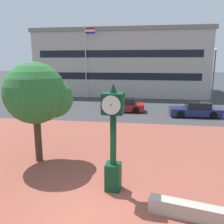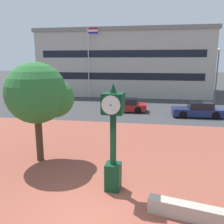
# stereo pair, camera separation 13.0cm
# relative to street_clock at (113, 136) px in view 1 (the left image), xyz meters

# --- Properties ---
(ground_plane) EXTENTS (200.00, 200.00, 0.00)m
(ground_plane) POSITION_rel_street_clock_xyz_m (-0.54, -1.74, -2.15)
(ground_plane) COLOR #38383A
(plaza_brick_paving) EXTENTS (44.00, 15.72, 0.01)m
(plaza_brick_paving) POSITION_rel_street_clock_xyz_m (-0.54, 2.12, -2.15)
(plaza_brick_paving) COLOR brown
(plaza_brick_paving) RESTS_ON ground
(planter_wall) EXTENTS (3.21, 1.07, 0.50)m
(planter_wall) POSITION_rel_street_clock_xyz_m (2.94, -1.40, -1.90)
(planter_wall) COLOR #ADA393
(planter_wall) RESTS_ON ground
(street_clock) EXTENTS (0.77, 0.86, 4.07)m
(street_clock) POSITION_rel_street_clock_xyz_m (0.00, 0.00, 0.00)
(street_clock) COLOR #0C381E
(street_clock) RESTS_ON ground
(plaza_tree) EXTENTS (3.10, 2.89, 4.80)m
(plaza_tree) POSITION_rel_street_clock_xyz_m (-3.86, 2.21, 1.12)
(plaza_tree) COLOR #42301E
(plaza_tree) RESTS_ON ground
(car_street_near) EXTENTS (4.16, 1.94, 1.28)m
(car_street_near) POSITION_rel_street_clock_xyz_m (-1.20, 14.41, -1.58)
(car_street_near) COLOR maroon
(car_street_near) RESTS_ON ground
(car_street_mid) EXTENTS (4.40, 1.95, 1.28)m
(car_street_mid) POSITION_rel_street_clock_xyz_m (5.33, 13.22, -1.58)
(car_street_mid) COLOR navy
(car_street_mid) RESTS_ON ground
(flagpole_primary) EXTENTS (1.35, 0.14, 9.14)m
(flagpole_primary) POSITION_rel_street_clock_xyz_m (-6.88, 22.24, 2.98)
(flagpole_primary) COLOR silver
(flagpole_primary) RESTS_ON ground
(civic_building) EXTENTS (23.78, 14.22, 9.02)m
(civic_building) POSITION_rel_street_clock_xyz_m (-2.89, 29.70, 2.37)
(civic_building) COLOR #B2ADA3
(civic_building) RESTS_ON ground
(street_lamp_post) EXTENTS (0.36, 0.36, 6.10)m
(street_lamp_post) POSITION_rel_street_clock_xyz_m (7.88, 18.45, 1.62)
(street_lamp_post) COLOR #4C4C51
(street_lamp_post) RESTS_ON ground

